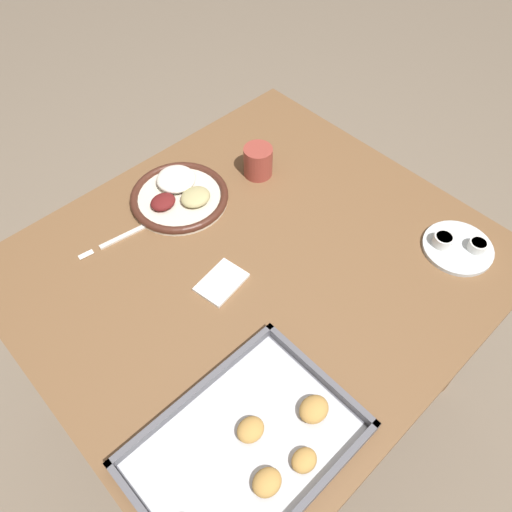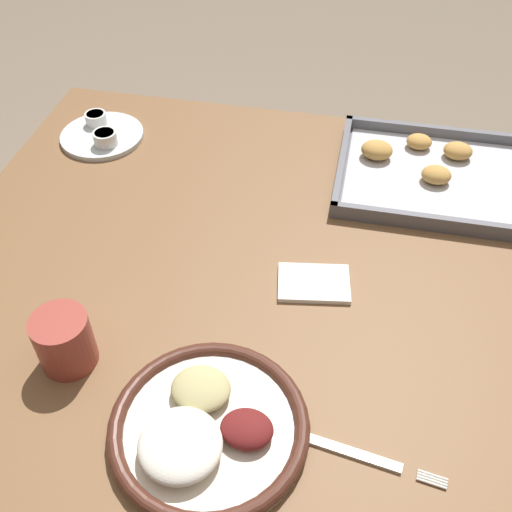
% 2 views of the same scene
% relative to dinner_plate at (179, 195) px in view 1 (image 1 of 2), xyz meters
% --- Properties ---
extents(ground_plane, '(8.00, 8.00, 0.00)m').
position_rel_dinner_plate_xyz_m(ground_plane, '(0.00, 0.29, -0.73)').
color(ground_plane, '#7A6B59').
extents(dining_table, '(1.03, 0.93, 0.71)m').
position_rel_dinner_plate_xyz_m(dining_table, '(0.00, 0.29, -0.12)').
color(dining_table, brown).
rests_on(dining_table, ground_plane).
extents(dinner_plate, '(0.25, 0.25, 0.05)m').
position_rel_dinner_plate_xyz_m(dinner_plate, '(0.00, 0.00, 0.00)').
color(dinner_plate, beige).
rests_on(dinner_plate, dining_table).
extents(fork, '(0.22, 0.04, 0.00)m').
position_rel_dinner_plate_xyz_m(fork, '(0.17, 0.01, -0.01)').
color(fork, silver).
rests_on(fork, dining_table).
extents(saucer_plate, '(0.16, 0.16, 0.04)m').
position_rel_dinner_plate_xyz_m(saucer_plate, '(-0.37, 0.58, -0.00)').
color(saucer_plate, silver).
rests_on(saucer_plate, dining_table).
extents(baking_tray, '(0.40, 0.28, 0.04)m').
position_rel_dinner_plate_xyz_m(baking_tray, '(0.29, 0.58, -0.00)').
color(baking_tray, '#595960').
rests_on(baking_tray, dining_table).
extents(drinking_cup, '(0.08, 0.08, 0.08)m').
position_rel_dinner_plate_xyz_m(drinking_cup, '(-0.21, 0.07, 0.03)').
color(drinking_cup, '#993D33').
rests_on(drinking_cup, dining_table).
extents(napkin, '(0.12, 0.09, 0.01)m').
position_rel_dinner_plate_xyz_m(napkin, '(0.09, 0.27, -0.01)').
color(napkin, white).
rests_on(napkin, dining_table).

